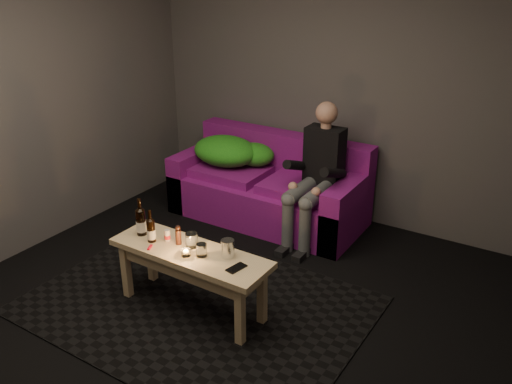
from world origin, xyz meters
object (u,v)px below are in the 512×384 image
steel_cup (228,248)px  coffee_table (190,261)px  sofa (270,190)px  beer_bottle_b (151,230)px  person (316,172)px  beer_bottle_a (141,221)px

steel_cup → coffee_table: bearing=-165.2°
sofa → beer_bottle_b: sofa is taller
coffee_table → steel_cup: steel_cup is taller
person → beer_bottle_a: (-0.71, -1.51, -0.04)m
sofa → beer_bottle_b: (-0.01, -1.71, 0.30)m
person → steel_cup: person is taller
coffee_table → beer_bottle_a: beer_bottle_a is taller
beer_bottle_b → sofa: bearing=89.8°
sofa → beer_bottle_b: bearing=-90.2°
coffee_table → steel_cup: size_ratio=9.60×
coffee_table → beer_bottle_b: size_ratio=4.89×
beer_bottle_b → coffee_table: bearing=7.1°
person → steel_cup: size_ratio=9.83×
beer_bottle_a → beer_bottle_b: bearing=-17.1°
person → beer_bottle_a: person is taller
coffee_table → beer_bottle_a: size_ratio=4.19×
sofa → person: (0.57, -0.15, 0.36)m
person → beer_bottle_a: 1.67m
coffee_table → steel_cup: bearing=14.8°
beer_bottle_a → beer_bottle_b: size_ratio=1.17×
sofa → beer_bottle_b: 1.73m
person → coffee_table: person is taller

